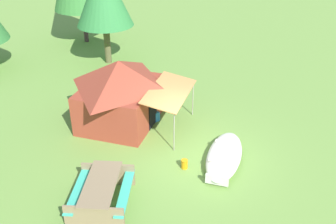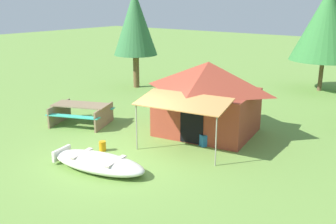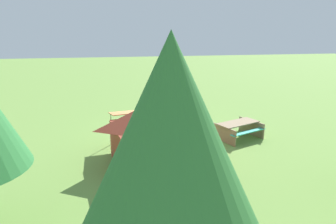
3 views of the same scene
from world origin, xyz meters
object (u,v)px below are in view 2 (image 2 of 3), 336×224
(cooler_box, at_px, (207,139))
(pine_tree_back_left, at_px, (135,23))
(picnic_table, at_px, (81,111))
(beached_rowboat, at_px, (98,162))
(fuel_can, at_px, (102,146))
(pine_tree_far_center, at_px, (327,24))
(canvas_cabin_tent, at_px, (208,97))

(cooler_box, distance_m, pine_tree_back_left, 9.11)
(picnic_table, bearing_deg, beached_rowboat, -34.37)
(fuel_can, height_order, pine_tree_far_center, pine_tree_far_center)
(pine_tree_far_center, bearing_deg, fuel_can, -102.48)
(beached_rowboat, bearing_deg, cooler_box, 68.31)
(canvas_cabin_tent, relative_size, fuel_can, 14.18)
(picnic_table, xyz_separation_m, pine_tree_far_center, (5.12, 10.65, 2.71))
(beached_rowboat, height_order, fuel_can, beached_rowboat)
(beached_rowboat, height_order, pine_tree_back_left, pine_tree_back_left)
(beached_rowboat, bearing_deg, canvas_cabin_tent, 80.62)
(picnic_table, distance_m, cooler_box, 4.77)
(picnic_table, bearing_deg, pine_tree_far_center, 64.32)
(beached_rowboat, bearing_deg, pine_tree_back_left, 126.21)
(beached_rowboat, xyz_separation_m, pine_tree_far_center, (1.77, 12.93, 2.98))
(pine_tree_back_left, distance_m, pine_tree_far_center, 9.09)
(picnic_table, relative_size, cooler_box, 4.63)
(cooler_box, bearing_deg, pine_tree_back_left, 146.60)
(beached_rowboat, distance_m, picnic_table, 4.06)
(fuel_can, xyz_separation_m, pine_tree_far_center, (2.65, 11.96, 3.04))
(canvas_cabin_tent, xyz_separation_m, pine_tree_back_left, (-6.57, 3.78, 1.95))
(picnic_table, distance_m, pine_tree_back_left, 6.82)
(canvas_cabin_tent, distance_m, pine_tree_back_left, 7.82)
(pine_tree_back_left, height_order, pine_tree_far_center, pine_tree_far_center)
(picnic_table, height_order, cooler_box, picnic_table)
(picnic_table, relative_size, pine_tree_back_left, 0.50)
(cooler_box, distance_m, pine_tree_far_center, 10.12)
(pine_tree_far_center, bearing_deg, beached_rowboat, -97.81)
(cooler_box, bearing_deg, pine_tree_far_center, 87.22)
(beached_rowboat, bearing_deg, fuel_can, 132.01)
(canvas_cabin_tent, bearing_deg, picnic_table, -154.32)
(beached_rowboat, xyz_separation_m, fuel_can, (-0.87, 0.97, -0.06))
(canvas_cabin_tent, height_order, pine_tree_back_left, pine_tree_back_left)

